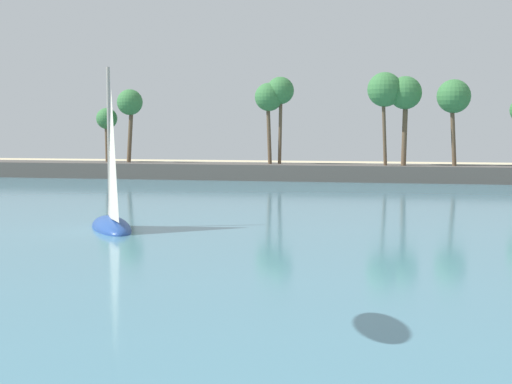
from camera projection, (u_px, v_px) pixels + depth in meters
The scene contains 3 objects.
sea at pixel (384, 195), 67.54m from camera, with size 220.00×113.81×0.06m, color teal.
palm_headland at pixel (397, 158), 83.65m from camera, with size 117.44×6.09×11.76m.
sailboat_near_shore at pixel (111, 213), 44.91m from camera, with size 5.27×7.00×10.00m.
Camera 1 is at (2.82, -3.16, 6.00)m, focal length 54.72 mm.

